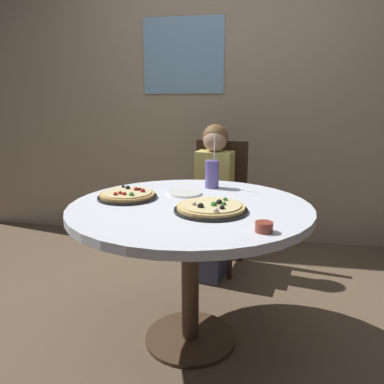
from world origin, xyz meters
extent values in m
plane|color=brown|center=(0.00, 0.00, 0.00)|extent=(8.00, 8.00, 0.00)
cube|color=tan|center=(0.00, 1.66, 1.45)|extent=(5.20, 0.12, 2.90)
cube|color=#8CBFE5|center=(-0.37, 1.59, 1.61)|extent=(0.70, 0.02, 0.63)
cylinder|color=silver|center=(0.00, 0.00, 0.73)|extent=(1.19, 1.19, 0.04)
cylinder|color=#4C3826|center=(0.00, 0.00, 0.36)|extent=(0.09, 0.09, 0.69)
cylinder|color=#4C3826|center=(0.00, 0.00, 0.01)|extent=(0.48, 0.48, 0.02)
cube|color=#382619|center=(0.00, 0.94, 0.43)|extent=(0.46, 0.46, 0.04)
cube|color=#382619|center=(0.03, 1.12, 0.69)|extent=(0.40, 0.10, 0.52)
cylinder|color=#382619|center=(-0.19, 0.80, 0.21)|extent=(0.04, 0.04, 0.41)
cylinder|color=#382619|center=(0.14, 0.75, 0.21)|extent=(0.04, 0.04, 0.41)
cylinder|color=#382619|center=(-0.14, 1.14, 0.21)|extent=(0.04, 0.04, 0.41)
cylinder|color=#382619|center=(0.19, 1.09, 0.21)|extent=(0.04, 0.04, 0.41)
cube|color=#3F4766|center=(-0.02, 0.79, 0.23)|extent=(0.29, 0.35, 0.45)
cube|color=#D8CC66|center=(0.00, 0.92, 0.67)|extent=(0.28, 0.20, 0.44)
sphere|color=tan|center=(0.00, 0.92, 0.97)|extent=(0.17, 0.17, 0.17)
sphere|color=brown|center=(0.00, 0.94, 0.99)|extent=(0.18, 0.18, 0.18)
cylinder|color=black|center=(0.12, -0.10, 0.76)|extent=(0.34, 0.34, 0.01)
cylinder|color=#D8B266|center=(0.12, -0.10, 0.77)|extent=(0.31, 0.31, 0.02)
cylinder|color=beige|center=(0.12, -0.10, 0.78)|extent=(0.28, 0.28, 0.01)
sphere|color=beige|center=(0.04, -0.13, 0.79)|extent=(0.02, 0.02, 0.02)
sphere|color=#387F33|center=(0.13, -0.12, 0.79)|extent=(0.03, 0.03, 0.03)
sphere|color=#387F33|center=(0.17, -0.02, 0.79)|extent=(0.02, 0.02, 0.02)
sphere|color=black|center=(0.08, -0.16, 0.79)|extent=(0.03, 0.03, 0.03)
sphere|color=black|center=(0.18, -0.17, 0.79)|extent=(0.02, 0.02, 0.02)
sphere|color=#387F33|center=(0.18, -0.10, 0.79)|extent=(0.02, 0.02, 0.02)
sphere|color=beige|center=(0.15, -0.22, 0.79)|extent=(0.03, 0.03, 0.03)
sphere|color=black|center=(0.15, -0.08, 0.79)|extent=(0.03, 0.03, 0.03)
cylinder|color=black|center=(-0.34, 0.05, 0.76)|extent=(0.31, 0.31, 0.01)
cylinder|color=tan|center=(-0.34, 0.05, 0.77)|extent=(0.28, 0.28, 0.02)
cylinder|color=beige|center=(-0.34, 0.05, 0.78)|extent=(0.25, 0.25, 0.01)
sphere|color=black|center=(-0.29, 0.10, 0.79)|extent=(0.02, 0.02, 0.02)
sphere|color=black|center=(-0.40, 0.15, 0.79)|extent=(0.02, 0.02, 0.02)
sphere|color=#B2231E|center=(-0.26, 0.07, 0.79)|extent=(0.03, 0.03, 0.03)
sphere|color=#B2231E|center=(-0.38, -0.02, 0.79)|extent=(0.02, 0.02, 0.02)
sphere|color=#B2231E|center=(-0.31, 0.10, 0.79)|extent=(0.02, 0.02, 0.02)
sphere|color=#B2231E|center=(-0.36, 0.01, 0.79)|extent=(0.02, 0.02, 0.02)
sphere|color=#B2231E|center=(-0.33, -0.01, 0.79)|extent=(0.02, 0.02, 0.02)
sphere|color=#387F33|center=(-0.29, -0.01, 0.79)|extent=(0.03, 0.03, 0.03)
sphere|color=black|center=(-0.36, 0.12, 0.79)|extent=(0.02, 0.02, 0.02)
cylinder|color=#6659A5|center=(0.06, 0.38, 0.83)|extent=(0.08, 0.08, 0.16)
cylinder|color=white|center=(0.07, 0.38, 0.95)|extent=(0.01, 0.04, 0.22)
cylinder|color=brown|center=(0.36, -0.34, 0.77)|extent=(0.07, 0.07, 0.04)
cylinder|color=white|center=(-0.07, 0.20, 0.76)|extent=(0.18, 0.18, 0.01)
camera|label=1|loc=(0.34, -1.76, 1.25)|focal=35.55mm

